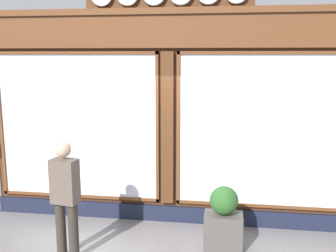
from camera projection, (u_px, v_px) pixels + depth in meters
The scene contains 4 objects.
shop_facade at pixel (169, 117), 6.51m from camera, with size 6.32×0.42×4.05m.
pedestrian at pixel (65, 195), 5.32m from camera, with size 0.39×0.28×1.69m.
planter_box at pixel (223, 231), 5.70m from camera, with size 0.56×0.36×0.54m, color #4C4742.
planter_shrub at pixel (224, 200), 5.61m from camera, with size 0.42×0.42×0.42m, color #285623.
Camera 1 is at (-0.92, 6.24, 2.83)m, focal length 41.35 mm.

